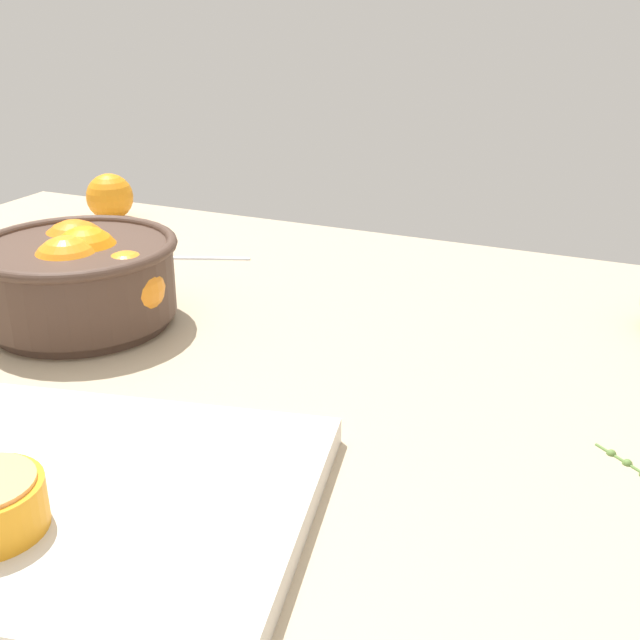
{
  "coord_description": "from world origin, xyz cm",
  "views": [
    {
      "loc": [
        31.08,
        -59.04,
        35.37
      ],
      "look_at": [
        3.97,
        1.63,
        7.65
      ],
      "focal_mm": 45.68,
      "sensor_mm": 36.0,
      "label": 1
    }
  ],
  "objects": [
    {
      "name": "spoon",
      "position": [
        -30.11,
        30.55,
        0.43
      ],
      "size": [
        13.92,
        6.68,
        1.0
      ],
      "color": "silver",
      "rests_on": "ground_plane"
    },
    {
      "name": "cutting_board",
      "position": [
        -5.38,
        -22.08,
        1.1
      ],
      "size": [
        40.13,
        34.39,
        2.2
      ],
      "primitive_type": "cube",
      "rotation": [
        0.0,
        0.0,
        0.21
      ],
      "color": "beige",
      "rests_on": "ground_plane"
    },
    {
      "name": "ground_plane",
      "position": [
        0.0,
        0.0,
        -1.5
      ],
      "size": [
        149.11,
        106.97,
        3.0
      ],
      "primitive_type": "cube",
      "color": "tan"
    },
    {
      "name": "herb_sprig_0",
      "position": [
        31.53,
        0.71,
        0.26
      ],
      "size": [
        6.74,
        5.28,
        0.82
      ],
      "color": "#567836",
      "rests_on": "ground_plane"
    },
    {
      "name": "fruit_bowl",
      "position": [
        -27.39,
        6.73,
        5.52
      ],
      "size": [
        22.0,
        22.0,
        10.98
      ],
      "color": "#473328",
      "rests_on": "ground_plane"
    },
    {
      "name": "loose_orange_2",
      "position": [
        -51.22,
        43.11,
        3.69
      ],
      "size": [
        7.38,
        7.38,
        7.38
      ],
      "primitive_type": "sphere",
      "color": "orange",
      "rests_on": "ground_plane"
    }
  ]
}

